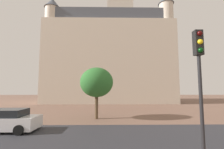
% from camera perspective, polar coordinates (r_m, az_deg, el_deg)
% --- Properties ---
extents(ground_plane, '(120.00, 120.00, 0.00)m').
position_cam_1_polar(ground_plane, '(10.17, 1.23, -22.13)').
color(ground_plane, brown).
extents(street_asphalt_strip, '(120.00, 6.20, 0.00)m').
position_cam_1_polar(street_asphalt_strip, '(9.93, 1.29, -22.54)').
color(street_asphalt_strip, '#2D2D33').
rests_on(street_asphalt_strip, ground_plane).
extents(landmark_building, '(26.65, 11.71, 33.80)m').
position_cam_1_polar(landmark_building, '(34.69, -0.35, 7.33)').
color(landmark_building, beige).
rests_on(landmark_building, ground_plane).
extents(car_white, '(4.22, 2.01, 1.51)m').
position_cam_1_polar(car_white, '(13.17, -34.94, -14.05)').
color(car_white, silver).
rests_on(car_white, ground_plane).
extents(traffic_light_pole, '(0.28, 0.34, 5.03)m').
position_cam_1_polar(traffic_light_pole, '(6.12, 30.22, 0.49)').
color(traffic_light_pole, black).
rests_on(traffic_light_pole, ground_plane).
extents(tree_curb_far, '(3.27, 3.27, 5.03)m').
position_cam_1_polar(tree_curb_far, '(15.13, -5.79, -2.98)').
color(tree_curb_far, brown).
rests_on(tree_curb_far, ground_plane).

